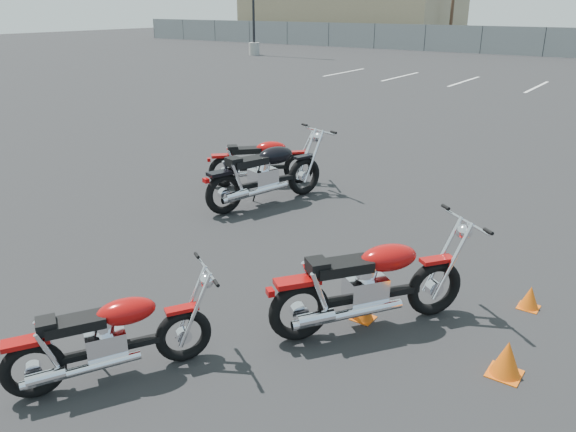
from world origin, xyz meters
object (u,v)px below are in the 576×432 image
Objects in this scene: motorcycle_front_red at (261,161)px; motorcycle_rear_red at (110,338)px; motorcycle_second_black at (266,174)px; motorcycle_third_red at (370,284)px.

motorcycle_rear_red is (2.44, -5.36, -0.03)m from motorcycle_front_red.
motorcycle_third_red is (3.20, -2.47, -0.03)m from motorcycle_second_black.
motorcycle_front_red reaches higher than motorcycle_rear_red.
motorcycle_rear_red is (1.73, -4.56, -0.11)m from motorcycle_second_black.
motorcycle_second_black is 4.05m from motorcycle_third_red.
motorcycle_front_red is 5.11m from motorcycle_third_red.
motorcycle_front_red is 0.84× the size of motorcycle_third_red.
motorcycle_second_black is 4.87m from motorcycle_rear_red.
motorcycle_rear_red is (-1.48, -2.09, -0.08)m from motorcycle_third_red.
motorcycle_second_black reaches higher than motorcycle_front_red.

